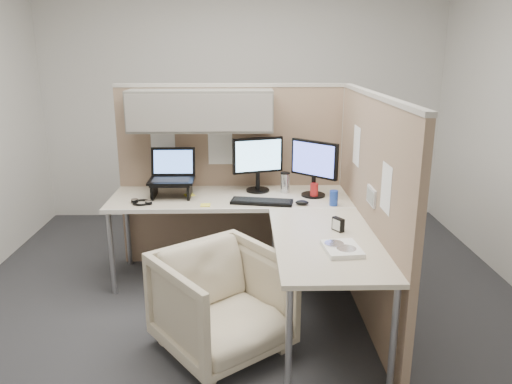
{
  "coord_description": "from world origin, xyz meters",
  "views": [
    {
      "loc": [
        0.01,
        -3.45,
        1.92
      ],
      "look_at": [
        0.1,
        0.25,
        0.85
      ],
      "focal_mm": 35.0,
      "sensor_mm": 36.0,
      "label": 1
    }
  ],
  "objects_px": {
    "monitor_left": "(258,160)",
    "desk": "(260,217)",
    "keyboard": "(262,202)",
    "office_chair": "(222,298)"
  },
  "relations": [
    {
      "from": "office_chair",
      "to": "monitor_left",
      "type": "xyz_separation_m",
      "value": [
        0.26,
        1.25,
        0.63
      ]
    },
    {
      "from": "desk",
      "to": "monitor_left",
      "type": "xyz_separation_m",
      "value": [
        0.0,
        0.57,
        0.32
      ]
    },
    {
      "from": "desk",
      "to": "monitor_left",
      "type": "relative_size",
      "value": 4.29
    },
    {
      "from": "monitor_left",
      "to": "keyboard",
      "type": "bearing_deg",
      "value": -103.2
    },
    {
      "from": "office_chair",
      "to": "keyboard",
      "type": "bearing_deg",
      "value": 35.74
    },
    {
      "from": "monitor_left",
      "to": "desk",
      "type": "bearing_deg",
      "value": -107.06
    },
    {
      "from": "desk",
      "to": "keyboard",
      "type": "bearing_deg",
      "value": 83.65
    },
    {
      "from": "desk",
      "to": "keyboard",
      "type": "relative_size",
      "value": 4.09
    },
    {
      "from": "office_chair",
      "to": "keyboard",
      "type": "height_order",
      "value": "keyboard"
    },
    {
      "from": "keyboard",
      "to": "desk",
      "type": "bearing_deg",
      "value": -85.83
    }
  ]
}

